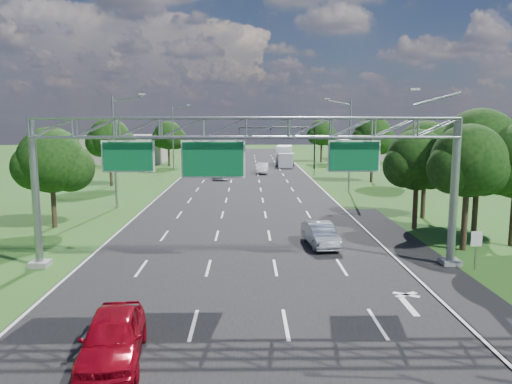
{
  "coord_description": "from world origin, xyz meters",
  "views": [
    {
      "loc": [
        0.33,
        -14.47,
        7.97
      ],
      "look_at": [
        0.82,
        14.98,
        3.64
      ],
      "focal_mm": 35.0,
      "sensor_mm": 36.0,
      "label": 1
    }
  ],
  "objects_px": {
    "traffic_signal": "(293,137)",
    "regulatory_sign": "(476,242)",
    "silver_sedan": "(320,234)",
    "sign_gantry": "(248,139)",
    "box_truck": "(284,156)",
    "red_coupe": "(113,337)"
  },
  "relations": [
    {
      "from": "silver_sedan",
      "to": "sign_gantry",
      "type": "bearing_deg",
      "value": -144.06
    },
    {
      "from": "traffic_signal",
      "to": "red_coupe",
      "type": "relative_size",
      "value": 2.5
    },
    {
      "from": "silver_sedan",
      "to": "box_truck",
      "type": "height_order",
      "value": "box_truck"
    },
    {
      "from": "red_coupe",
      "to": "box_truck",
      "type": "relative_size",
      "value": 0.55
    },
    {
      "from": "sign_gantry",
      "to": "silver_sedan",
      "type": "height_order",
      "value": "sign_gantry"
    },
    {
      "from": "red_coupe",
      "to": "box_truck",
      "type": "distance_m",
      "value": 71.05
    },
    {
      "from": "regulatory_sign",
      "to": "traffic_signal",
      "type": "height_order",
      "value": "traffic_signal"
    },
    {
      "from": "sign_gantry",
      "to": "red_coupe",
      "type": "xyz_separation_m",
      "value": [
        -4.47,
        -10.84,
        -6.06
      ]
    },
    {
      "from": "traffic_signal",
      "to": "silver_sedan",
      "type": "xyz_separation_m",
      "value": [
        -2.57,
        -48.82,
        -4.43
      ]
    },
    {
      "from": "traffic_signal",
      "to": "regulatory_sign",
      "type": "bearing_deg",
      "value": -84.8
    },
    {
      "from": "sign_gantry",
      "to": "traffic_signal",
      "type": "height_order",
      "value": "sign_gantry"
    },
    {
      "from": "regulatory_sign",
      "to": "red_coupe",
      "type": "bearing_deg",
      "value": -149.3
    },
    {
      "from": "sign_gantry",
      "to": "traffic_signal",
      "type": "distance_m",
      "value": 53.51
    },
    {
      "from": "regulatory_sign",
      "to": "sign_gantry",
      "type": "bearing_deg",
      "value": 175.17
    },
    {
      "from": "silver_sedan",
      "to": "box_truck",
      "type": "relative_size",
      "value": 0.5
    },
    {
      "from": "red_coupe",
      "to": "box_truck",
      "type": "bearing_deg",
      "value": 74.07
    },
    {
      "from": "traffic_signal",
      "to": "silver_sedan",
      "type": "bearing_deg",
      "value": -93.02
    },
    {
      "from": "sign_gantry",
      "to": "traffic_signal",
      "type": "relative_size",
      "value": 1.92
    },
    {
      "from": "box_truck",
      "to": "sign_gantry",
      "type": "bearing_deg",
      "value": -89.27
    },
    {
      "from": "red_coupe",
      "to": "silver_sedan",
      "type": "distance_m",
      "value": 17.54
    },
    {
      "from": "traffic_signal",
      "to": "box_truck",
      "type": "bearing_deg",
      "value": 97.14
    },
    {
      "from": "sign_gantry",
      "to": "regulatory_sign",
      "type": "xyz_separation_m",
      "value": [
        12.07,
        -1.02,
        -5.38
      ]
    }
  ]
}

